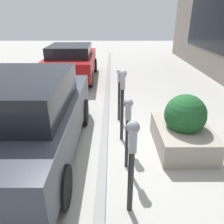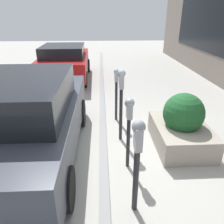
{
  "view_description": "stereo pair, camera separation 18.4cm",
  "coord_description": "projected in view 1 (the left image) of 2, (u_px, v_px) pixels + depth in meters",
  "views": [
    {
      "loc": [
        -3.71,
        -0.09,
        2.56
      ],
      "look_at": [
        0.0,
        -0.1,
        0.89
      ],
      "focal_mm": 35.0,
      "sensor_mm": 36.0,
      "label": 1
    },
    {
      "loc": [
        -3.7,
        0.09,
        2.56
      ],
      "look_at": [
        0.0,
        -0.1,
        0.89
      ],
      "focal_mm": 35.0,
      "sensor_mm": 36.0,
      "label": 2
    }
  ],
  "objects": [
    {
      "name": "parking_meter_fourth",
      "position": [
        119.0,
        87.0,
        5.41
      ],
      "size": [
        0.16,
        0.13,
        1.35
      ],
      "color": "#232326",
      "rests_on": "ground_plane"
    },
    {
      "name": "parked_car_middle",
      "position": [
        23.0,
        117.0,
        4.01
      ],
      "size": [
        4.16,
        2.06,
        1.62
      ],
      "rotation": [
        0.0,
        0.0,
        -0.0
      ],
      "color": "#383D47",
      "rests_on": "ground_plane"
    },
    {
      "name": "planter_box",
      "position": [
        183.0,
        128.0,
        4.42
      ],
      "size": [
        1.49,
        1.06,
        1.15
      ],
      "color": "#A39989",
      "rests_on": "ground_plane"
    },
    {
      "name": "parking_meter_nearest",
      "position": [
        132.0,
        153.0,
        2.74
      ],
      "size": [
        0.2,
        0.17,
        1.41
      ],
      "color": "#232326",
      "rests_on": "ground_plane"
    },
    {
      "name": "ground_plane",
      "position": [
        107.0,
        152.0,
        4.43
      ],
      "size": [
        40.0,
        40.0,
        0.0
      ],
      "primitive_type": "plane",
      "color": "#ADAAA3"
    },
    {
      "name": "parked_car_rear",
      "position": [
        71.0,
        61.0,
        9.12
      ],
      "size": [
        3.91,
        1.94,
        1.42
      ],
      "rotation": [
        0.0,
        0.0,
        0.02
      ],
      "color": "maroon",
      "rests_on": "ground_plane"
    },
    {
      "name": "parking_meter_second",
      "position": [
        128.0,
        119.0,
        3.62
      ],
      "size": [
        0.19,
        0.16,
        1.33
      ],
      "color": "#232326",
      "rests_on": "ground_plane"
    },
    {
      "name": "parking_meter_middle",
      "position": [
        122.0,
        93.0,
        4.43
      ],
      "size": [
        0.19,
        0.16,
        1.57
      ],
      "color": "#232326",
      "rests_on": "ground_plane"
    },
    {
      "name": "curb_strip",
      "position": [
        103.0,
        151.0,
        4.43
      ],
      "size": [
        24.5,
        0.16,
        0.04
      ],
      "color": "gray",
      "rests_on": "ground_plane"
    }
  ]
}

